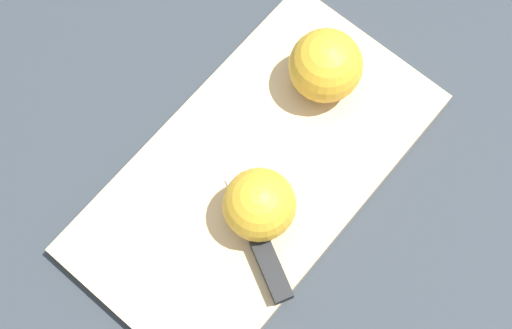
# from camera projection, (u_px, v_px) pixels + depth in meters

# --- Properties ---
(ground_plane) EXTENTS (4.00, 4.00, 0.00)m
(ground_plane) POSITION_uv_depth(u_px,v_px,m) (256.00, 176.00, 0.83)
(ground_plane) COLOR #282D33
(cutting_board) EXTENTS (0.46, 0.28, 0.02)m
(cutting_board) POSITION_uv_depth(u_px,v_px,m) (256.00, 173.00, 0.82)
(cutting_board) COLOR tan
(cutting_board) RESTS_ON ground_plane
(apple_half_left) EXTENTS (0.08, 0.08, 0.08)m
(apple_half_left) POSITION_uv_depth(u_px,v_px,m) (326.00, 66.00, 0.80)
(apple_half_left) COLOR gold
(apple_half_left) RESTS_ON cutting_board
(apple_half_right) EXTENTS (0.08, 0.08, 0.08)m
(apple_half_right) POSITION_uv_depth(u_px,v_px,m) (259.00, 205.00, 0.75)
(apple_half_right) COLOR gold
(apple_half_right) RESTS_ON cutting_board
(knife) EXTENTS (0.07, 0.15, 0.02)m
(knife) POSITION_uv_depth(u_px,v_px,m) (269.00, 263.00, 0.76)
(knife) COLOR silver
(knife) RESTS_ON cutting_board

